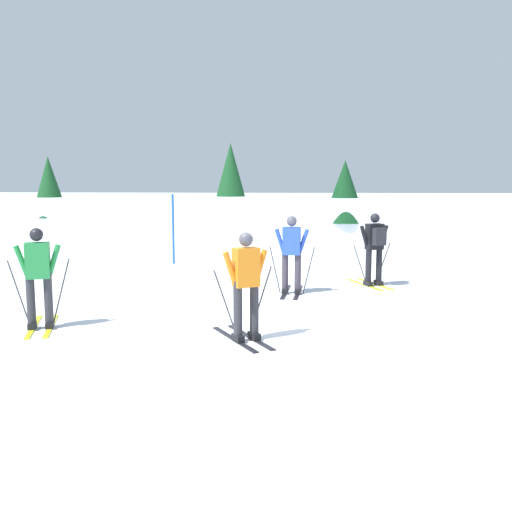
{
  "coord_description": "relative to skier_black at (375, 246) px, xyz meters",
  "views": [
    {
      "loc": [
        0.64,
        -9.86,
        2.54
      ],
      "look_at": [
        -0.11,
        2.26,
        0.9
      ],
      "focal_mm": 40.98,
      "sensor_mm": 36.0,
      "label": 1
    }
  ],
  "objects": [
    {
      "name": "conifer_far_left",
      "position": [
        0.3,
        11.5,
        0.98
      ],
      "size": [
        1.88,
        1.88,
        3.26
      ],
      "color": "#513823",
      "rests_on": "ground"
    },
    {
      "name": "conifer_far_right",
      "position": [
        -4.76,
        13.24,
        1.49
      ],
      "size": [
        1.81,
        1.81,
        4.09
      ],
      "color": "#513823",
      "rests_on": "ground"
    },
    {
      "name": "skier_blue",
      "position": [
        -1.93,
        -1.03,
        -0.04
      ],
      "size": [
        1.0,
        1.63,
        1.71
      ],
      "color": "black",
      "rests_on": "ground"
    },
    {
      "name": "ground_plane",
      "position": [
        -2.57,
        -3.79,
        -0.95
      ],
      "size": [
        120.0,
        120.0,
        0.0
      ],
      "primitive_type": "plane",
      "color": "silver"
    },
    {
      "name": "far_snow_ridge",
      "position": [
        -2.57,
        15.03,
        -0.12
      ],
      "size": [
        80.0,
        8.57,
        1.66
      ],
      "primitive_type": "cube",
      "color": "silver",
      "rests_on": "ground"
    },
    {
      "name": "skier_orange",
      "position": [
        -2.64,
        -4.81,
        -0.04
      ],
      "size": [
        1.11,
        1.57,
        1.71
      ],
      "color": "black",
      "rests_on": "ground"
    },
    {
      "name": "skier_black",
      "position": [
        0.0,
        0.0,
        0.0
      ],
      "size": [
        0.97,
        1.62,
        1.71
      ],
      "color": "gold",
      "rests_on": "ground"
    },
    {
      "name": "conifer_far_centre",
      "position": [
        -12.59,
        11.5,
        1.15
      ],
      "size": [
        1.59,
        1.59,
        3.45
      ],
      "color": "#513823",
      "rests_on": "ground"
    },
    {
      "name": "skier_green",
      "position": [
        -6.15,
        -4.29,
        -0.04
      ],
      "size": [
        0.97,
        1.64,
        1.71
      ],
      "color": "gold",
      "rests_on": "ground"
    },
    {
      "name": "trail_marker_pole",
      "position": [
        -5.42,
        3.26,
        0.07
      ],
      "size": [
        0.07,
        0.07,
        2.06
      ],
      "primitive_type": "cylinder",
      "color": "#1E56AD",
      "rests_on": "ground"
    }
  ]
}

